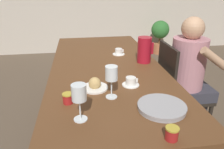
{
  "coord_description": "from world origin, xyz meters",
  "views": [
    {
      "loc": [
        -0.22,
        -1.78,
        1.43
      ],
      "look_at": [
        0.0,
        -0.32,
        0.81
      ],
      "focal_mm": 35.0,
      "sensor_mm": 36.0,
      "label": 1
    }
  ],
  "objects_px": {
    "potted_plant": "(160,33)",
    "chair_person_side": "(177,90)",
    "person_seated": "(190,71)",
    "serving_tray": "(162,107)",
    "bread_plate": "(95,85)",
    "red_pitcher": "(144,50)",
    "teacup_across": "(119,52)",
    "jam_jar_red": "(68,98)",
    "wine_glass_water": "(79,94)",
    "teacup_near_person": "(131,82)",
    "wine_glass_juice": "(111,75)",
    "jam_jar_amber": "(172,133)"
  },
  "relations": [
    {
      "from": "chair_person_side",
      "to": "person_seated",
      "type": "xyz_separation_m",
      "value": [
        0.09,
        -0.04,
        0.21
      ]
    },
    {
      "from": "serving_tray",
      "to": "jam_jar_red",
      "type": "distance_m",
      "value": 0.56
    },
    {
      "from": "red_pitcher",
      "to": "serving_tray",
      "type": "bearing_deg",
      "value": -99.1
    },
    {
      "from": "wine_glass_juice",
      "to": "jam_jar_amber",
      "type": "height_order",
      "value": "wine_glass_juice"
    },
    {
      "from": "teacup_across",
      "to": "serving_tray",
      "type": "bearing_deg",
      "value": -86.85
    },
    {
      "from": "jam_jar_red",
      "to": "person_seated",
      "type": "bearing_deg",
      "value": 25.5
    },
    {
      "from": "person_seated",
      "to": "wine_glass_water",
      "type": "xyz_separation_m",
      "value": [
        -0.99,
        -0.69,
        0.21
      ]
    },
    {
      "from": "potted_plant",
      "to": "chair_person_side",
      "type": "bearing_deg",
      "value": -107.1
    },
    {
      "from": "jam_jar_amber",
      "to": "person_seated",
      "type": "bearing_deg",
      "value": 57.89
    },
    {
      "from": "wine_glass_juice",
      "to": "bread_plate",
      "type": "distance_m",
      "value": 0.21
    },
    {
      "from": "chair_person_side",
      "to": "jam_jar_amber",
      "type": "relative_size",
      "value": 14.51
    },
    {
      "from": "wine_glass_juice",
      "to": "potted_plant",
      "type": "height_order",
      "value": "wine_glass_juice"
    },
    {
      "from": "wine_glass_water",
      "to": "serving_tray",
      "type": "height_order",
      "value": "wine_glass_water"
    },
    {
      "from": "red_pitcher",
      "to": "bread_plate",
      "type": "xyz_separation_m",
      "value": [
        -0.49,
        -0.47,
        -0.09
      ]
    },
    {
      "from": "wine_glass_juice",
      "to": "bread_plate",
      "type": "relative_size",
      "value": 1.16
    },
    {
      "from": "wine_glass_water",
      "to": "bread_plate",
      "type": "bearing_deg",
      "value": 73.57
    },
    {
      "from": "red_pitcher",
      "to": "potted_plant",
      "type": "relative_size",
      "value": 0.33
    },
    {
      "from": "teacup_across",
      "to": "serving_tray",
      "type": "xyz_separation_m",
      "value": [
        0.06,
        -1.06,
        -0.01
      ]
    },
    {
      "from": "bread_plate",
      "to": "potted_plant",
      "type": "distance_m",
      "value": 3.43
    },
    {
      "from": "person_seated",
      "to": "red_pitcher",
      "type": "xyz_separation_m",
      "value": [
        -0.4,
        0.14,
        0.18
      ]
    },
    {
      "from": "red_pitcher",
      "to": "bread_plate",
      "type": "height_order",
      "value": "red_pitcher"
    },
    {
      "from": "bread_plate",
      "to": "serving_tray",
      "type": "bearing_deg",
      "value": -42.27
    },
    {
      "from": "person_seated",
      "to": "teacup_across",
      "type": "height_order",
      "value": "person_seated"
    },
    {
      "from": "person_seated",
      "to": "jam_jar_red",
      "type": "relative_size",
      "value": 18.3
    },
    {
      "from": "red_pitcher",
      "to": "wine_glass_juice",
      "type": "relative_size",
      "value": 1.1
    },
    {
      "from": "serving_tray",
      "to": "bread_plate",
      "type": "bearing_deg",
      "value": 137.73
    },
    {
      "from": "red_pitcher",
      "to": "wine_glass_water",
      "type": "distance_m",
      "value": 1.02
    },
    {
      "from": "person_seated",
      "to": "serving_tray",
      "type": "relative_size",
      "value": 4.2
    },
    {
      "from": "jam_jar_amber",
      "to": "jam_jar_red",
      "type": "relative_size",
      "value": 1.0
    },
    {
      "from": "jam_jar_red",
      "to": "bread_plate",
      "type": "bearing_deg",
      "value": 44.0
    },
    {
      "from": "teacup_near_person",
      "to": "wine_glass_juice",
      "type": "bearing_deg",
      "value": -136.94
    },
    {
      "from": "person_seated",
      "to": "potted_plant",
      "type": "xyz_separation_m",
      "value": [
        0.72,
        2.68,
        -0.26
      ]
    },
    {
      "from": "chair_person_side",
      "to": "potted_plant",
      "type": "bearing_deg",
      "value": 162.9
    },
    {
      "from": "red_pitcher",
      "to": "chair_person_side",
      "type": "bearing_deg",
      "value": -18.27
    },
    {
      "from": "serving_tray",
      "to": "bread_plate",
      "type": "height_order",
      "value": "bread_plate"
    },
    {
      "from": "bread_plate",
      "to": "potted_plant",
      "type": "xyz_separation_m",
      "value": [
        1.61,
        3.01,
        -0.34
      ]
    },
    {
      "from": "bread_plate",
      "to": "red_pitcher",
      "type": "bearing_deg",
      "value": 44.22
    },
    {
      "from": "wine_glass_water",
      "to": "teacup_near_person",
      "type": "distance_m",
      "value": 0.53
    },
    {
      "from": "jam_jar_amber",
      "to": "teacup_across",
      "type": "bearing_deg",
      "value": 90.44
    },
    {
      "from": "wine_glass_water",
      "to": "bread_plate",
      "type": "height_order",
      "value": "wine_glass_water"
    },
    {
      "from": "serving_tray",
      "to": "potted_plant",
      "type": "xyz_separation_m",
      "value": [
        1.25,
        3.34,
        -0.33
      ]
    },
    {
      "from": "teacup_near_person",
      "to": "chair_person_side",
      "type": "bearing_deg",
      "value": 33.68
    },
    {
      "from": "wine_glass_water",
      "to": "serving_tray",
      "type": "bearing_deg",
      "value": 3.74
    },
    {
      "from": "serving_tray",
      "to": "person_seated",
      "type": "bearing_deg",
      "value": 51.5
    },
    {
      "from": "bread_plate",
      "to": "teacup_across",
      "type": "bearing_deg",
      "value": 67.73
    },
    {
      "from": "wine_glass_juice",
      "to": "wine_glass_water",
      "type": "bearing_deg",
      "value": -132.44
    },
    {
      "from": "chair_person_side",
      "to": "person_seated",
      "type": "bearing_deg",
      "value": 68.39
    },
    {
      "from": "jam_jar_amber",
      "to": "serving_tray",
      "type": "bearing_deg",
      "value": 79.25
    },
    {
      "from": "wine_glass_juice",
      "to": "person_seated",
      "type": "bearing_deg",
      "value": 30.94
    },
    {
      "from": "teacup_near_person",
      "to": "jam_jar_red",
      "type": "bearing_deg",
      "value": -157.04
    }
  ]
}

